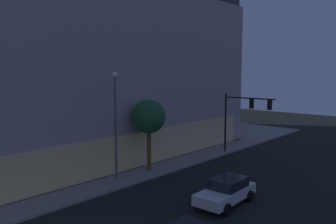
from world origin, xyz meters
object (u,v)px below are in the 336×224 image
(traffic_light_far_corner, at_px, (244,111))
(street_lamp_sidewalk, at_px, (115,113))
(modern_building, at_px, (44,61))
(car_white, at_px, (226,191))
(sidewalk_tree, at_px, (149,117))

(traffic_light_far_corner, xyz_separation_m, street_lamp_sidewalk, (-13.38, 2.67, 0.76))
(modern_building, relative_size, car_white, 7.64)
(modern_building, distance_m, street_lamp_sidewalk, 16.24)
(modern_building, bearing_deg, sidewalk_tree, -87.50)
(modern_building, relative_size, sidewalk_tree, 6.05)
(traffic_light_far_corner, relative_size, car_white, 1.28)
(traffic_light_far_corner, xyz_separation_m, car_white, (-11.37, -5.38, -3.54))
(car_white, bearing_deg, street_lamp_sidewalk, 104.02)
(modern_building, bearing_deg, car_white, -92.37)
(sidewalk_tree, bearing_deg, car_white, -101.04)
(traffic_light_far_corner, relative_size, street_lamp_sidewalk, 0.73)
(traffic_light_far_corner, height_order, street_lamp_sidewalk, street_lamp_sidewalk)
(street_lamp_sidewalk, relative_size, car_white, 1.74)
(modern_building, bearing_deg, street_lamp_sidewalk, -100.94)
(modern_building, relative_size, street_lamp_sidewalk, 4.38)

